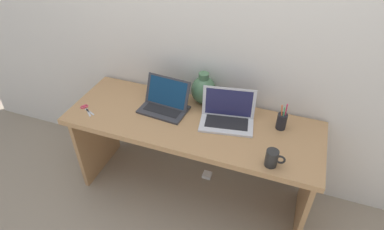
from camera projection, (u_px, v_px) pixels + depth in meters
name	position (u px, v px, depth m)	size (l,w,h in m)	color
ground_plane	(192.00, 190.00, 2.54)	(6.00, 6.00, 0.00)	gray
back_wall	(210.00, 30.00, 2.05)	(4.40, 0.04, 2.40)	silver
desk	(192.00, 137.00, 2.19)	(1.69, 0.58, 0.70)	#AD7F51
laptop_left	(165.00, 101.00, 2.19)	(0.33, 0.24, 0.21)	#333338
laptop_right	(228.00, 114.00, 2.08)	(0.37, 0.27, 0.21)	silver
green_vase	(203.00, 90.00, 2.22)	(0.17, 0.17, 0.23)	#47704C
coffee_mug	(272.00, 158.00, 1.77)	(0.11, 0.07, 0.10)	black
pen_cup	(282.00, 121.00, 2.02)	(0.06, 0.06, 0.19)	black
scissors	(86.00, 109.00, 2.21)	(0.14, 0.11, 0.01)	#B7B7BC
power_brick	(207.00, 175.00, 2.64)	(0.07, 0.07, 0.03)	white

